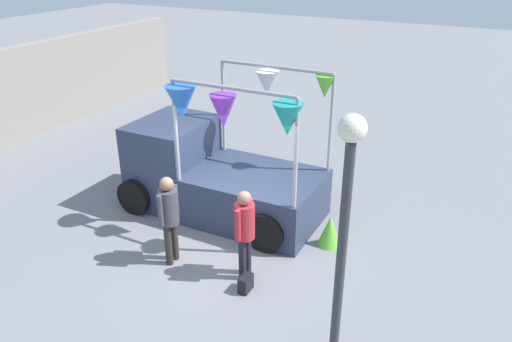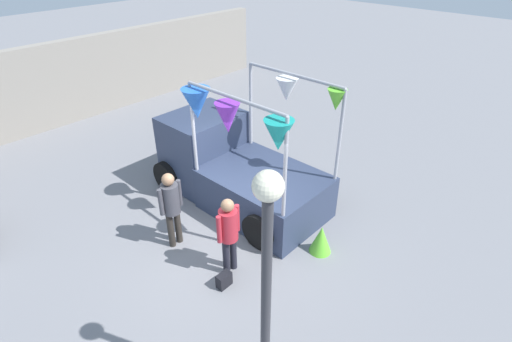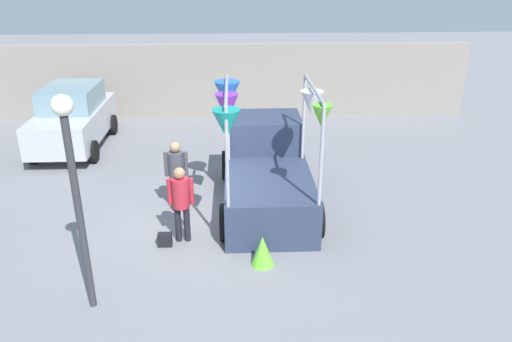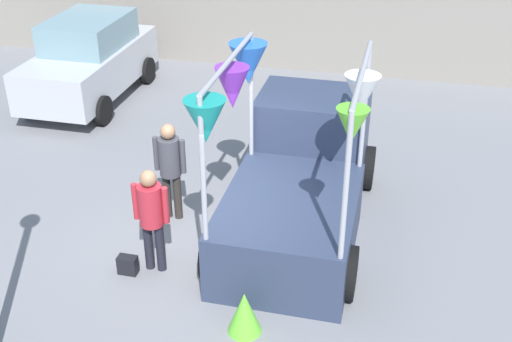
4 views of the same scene
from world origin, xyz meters
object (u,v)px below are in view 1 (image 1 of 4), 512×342
(handbag, at_px, (246,283))
(person_customer, at_px, (245,227))
(street_lamp, at_px, (345,217))
(folded_kite_bundle_lime, at_px, (330,231))
(person_vendor, at_px, (169,212))
(vendor_truck, at_px, (211,171))

(handbag, bearing_deg, person_customer, 29.74)
(handbag, xyz_separation_m, street_lamp, (-0.98, -1.83, 2.25))
(handbag, height_order, street_lamp, street_lamp)
(folded_kite_bundle_lime, bearing_deg, person_vendor, 127.89)
(street_lamp, bearing_deg, person_vendor, 71.92)
(person_customer, xyz_separation_m, street_lamp, (-1.33, -2.03, 1.41))
(person_customer, height_order, handbag, person_customer)
(person_customer, distance_m, person_vendor, 1.38)
(vendor_truck, bearing_deg, person_customer, -135.41)
(handbag, distance_m, folded_kite_bundle_lime, 2.07)
(folded_kite_bundle_lime, bearing_deg, street_lamp, -159.63)
(street_lamp, bearing_deg, folded_kite_bundle_lime, 20.37)
(vendor_truck, xyz_separation_m, folded_kite_bundle_lime, (-0.22, -2.72, -0.57))
(person_customer, xyz_separation_m, folded_kite_bundle_lime, (1.58, -0.95, -0.68))
(street_lamp, xyz_separation_m, folded_kite_bundle_lime, (2.91, 1.08, -2.09))
(street_lamp, bearing_deg, person_customer, 56.79)
(person_vendor, bearing_deg, handbag, -94.66)
(vendor_truck, xyz_separation_m, person_customer, (-1.79, -1.77, 0.10))
(person_vendor, xyz_separation_m, handbag, (-0.13, -1.56, -0.87))
(person_customer, xyz_separation_m, handbag, (-0.35, -0.20, -0.84))
(handbag, relative_size, street_lamp, 0.08)
(vendor_truck, bearing_deg, handbag, -137.44)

